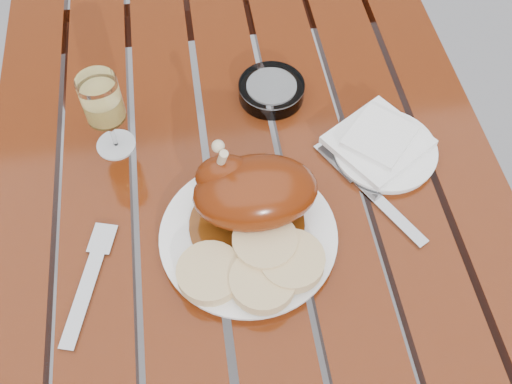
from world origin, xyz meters
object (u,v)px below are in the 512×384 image
dinner_plate (248,236)px  side_plate (385,150)px  table (254,311)px  ashtray (271,90)px  wine_glass (107,115)px

dinner_plate → side_plate: dinner_plate is taller
table → ashtray: size_ratio=10.67×
dinner_plate → side_plate: bearing=27.6°
wine_glass → ashtray: bearing=14.7°
side_plate → table: bearing=-158.9°
side_plate → ashtray: ashtray is taller
wine_glass → dinner_plate: bearing=-47.2°
ashtray → side_plate: bearing=-43.1°
wine_glass → ashtray: (0.27, 0.07, -0.06)m
table → dinner_plate: bearing=-107.9°
table → side_plate: (0.23, 0.09, 0.38)m
wine_glass → ashtray: wine_glass is taller
table → ashtray: ashtray is taller
wine_glass → table: bearing=-39.8°
dinner_plate → ashtray: size_ratio=2.27×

